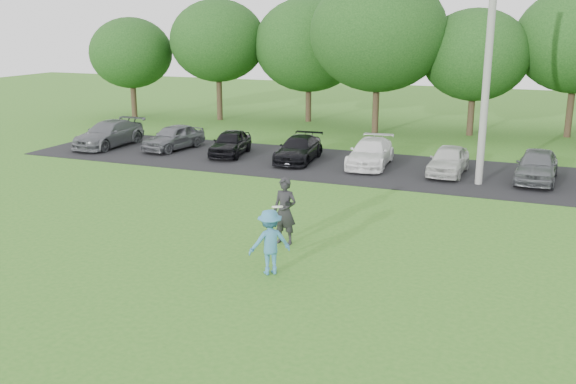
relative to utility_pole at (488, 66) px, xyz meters
name	(u,v)px	position (x,y,z in m)	size (l,w,h in m)	color
ground	(236,276)	(-4.62, -11.78, -4.51)	(100.00, 100.00, 0.00)	#316F1F
parking_lot	(370,168)	(-4.62, 1.22, -4.49)	(32.00, 6.50, 0.03)	black
utility_pole	(488,66)	(0.00, 0.00, 0.00)	(0.28, 0.28, 9.02)	gray
frisbee_player	(270,242)	(-3.91, -11.26, -3.68)	(1.22, 1.16, 1.84)	teal
camera_bystander	(285,211)	(-4.40, -9.06, -3.55)	(0.74, 0.52, 1.92)	black
parked_cars	(349,152)	(-5.63, 1.33, -3.89)	(28.50, 4.71, 1.26)	#5C5E64
tree_row	(447,44)	(-3.11, 10.98, 0.40)	(42.39, 9.85, 8.64)	#38281C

